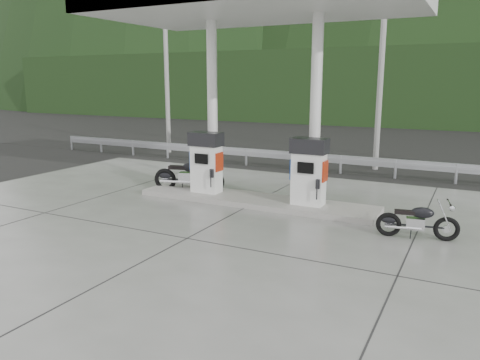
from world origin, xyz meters
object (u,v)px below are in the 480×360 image
at_px(motorcycle_left, 189,176).
at_px(motorcycle_right, 417,221).
at_px(gas_pump_left, 206,162).
at_px(gas_pump_right, 309,172).

distance_m(motorcycle_left, motorcycle_right, 7.16).
height_order(gas_pump_left, motorcycle_right, gas_pump_left).
relative_size(gas_pump_right, motorcycle_left, 0.84).
relative_size(gas_pump_left, motorcycle_left, 0.84).
bearing_deg(motorcycle_left, gas_pump_left, -38.10).
relative_size(motorcycle_left, motorcycle_right, 1.31).
bearing_deg(gas_pump_right, motorcycle_right, -21.61).
bearing_deg(gas_pump_left, motorcycle_left, 157.82).
bearing_deg(motorcycle_left, motorcycle_right, -28.12).
height_order(gas_pump_right, motorcycle_left, gas_pump_right).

